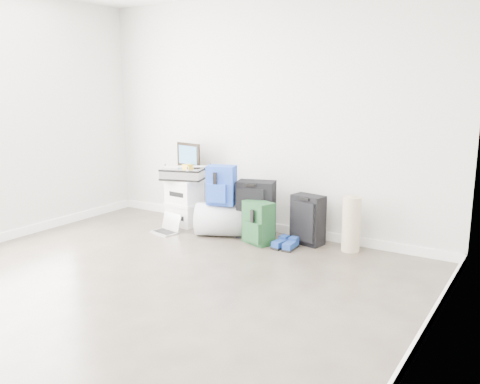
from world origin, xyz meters
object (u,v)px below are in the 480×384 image
Objects in this scene: duffel_bag at (223,220)px; large_suitcase at (256,209)px; boxes_stack at (184,202)px; carry_on at (308,220)px; laptop at (167,228)px; briefcase at (184,174)px.

large_suitcase reaches higher than duffel_bag.
boxes_stack is 1.06× the size of carry_on.
large_suitcase is at bearing 33.70° from laptop.
duffel_bag is at bearing -29.41° from briefcase.
briefcase reaches higher than large_suitcase.
briefcase is (0.00, 0.00, 0.36)m from boxes_stack.
large_suitcase is at bearing -17.05° from briefcase.
large_suitcase is at bearing 5.59° from boxes_stack.
briefcase is 0.76× the size of large_suitcase.
large_suitcase is at bearing -162.08° from carry_on.
boxes_stack is 1.01m from large_suitcase.
boxes_stack is 0.36m from briefcase.
laptop is (0.03, -0.37, -0.24)m from boxes_stack.
laptop is (-0.98, -0.38, -0.27)m from large_suitcase.
briefcase is 0.91× the size of carry_on.
duffel_bag is at bearing 32.70° from laptop.
carry_on is at bearing -10.91° from duffel_bag.
large_suitcase is at bearing -1.37° from duffel_bag.
carry_on is (1.62, 0.10, -0.37)m from briefcase.
laptop is (0.03, -0.37, -0.59)m from briefcase.
carry_on is 1.67m from laptop.
briefcase is 1.43× the size of laptop.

